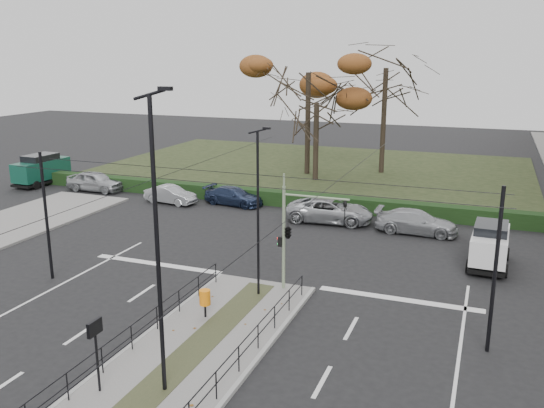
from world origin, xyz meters
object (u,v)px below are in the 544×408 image
at_px(parked_car_third, 234,196).
at_px(white_van, 490,244).
at_px(parked_car_fifth, 416,222).
at_px(streetlamp_median_near, 158,246).
at_px(green_van, 41,169).
at_px(rust_tree, 309,72).
at_px(parked_car_first, 95,181).
at_px(parked_car_second, 171,195).
at_px(traffic_light, 290,230).
at_px(parked_car_fourth, 330,210).
at_px(info_panel, 95,336).
at_px(bare_tree_center, 386,76).
at_px(streetlamp_median_far, 258,212).
at_px(litter_bin, 205,298).
at_px(bare_tree_near, 317,109).

distance_m(parked_car_third, white_van, 18.07).
bearing_deg(parked_car_fifth, white_van, -136.39).
bearing_deg(streetlamp_median_near, green_van, 138.13).
bearing_deg(rust_tree, parked_car_first, -138.20).
distance_m(parked_car_second, white_van, 21.84).
relative_size(traffic_light, parked_car_fourth, 0.86).
relative_size(info_panel, parked_car_first, 0.52).
bearing_deg(info_panel, traffic_light, 73.75).
height_order(parked_car_third, bare_tree_center, bare_tree_center).
relative_size(streetlamp_median_far, parked_car_third, 1.69).
bearing_deg(streetlamp_median_near, litter_bin, 103.51).
distance_m(bare_tree_center, bare_tree_near, 7.24).
bearing_deg(green_van, parked_car_fourth, -5.07).
xyz_separation_m(traffic_light, parked_car_fifth, (4.11, 10.83, -2.15)).
relative_size(white_van, bare_tree_center, 0.34).
relative_size(parked_car_first, white_van, 1.11).
bearing_deg(info_panel, parked_car_first, 127.71).
distance_m(streetlamp_median_near, bare_tree_center, 36.88).
relative_size(white_van, green_van, 0.82).
distance_m(traffic_light, parked_car_third, 15.83).
xyz_separation_m(parked_car_second, white_van, (21.18, -5.32, 0.53)).
bearing_deg(parked_car_fifth, litter_bin, 157.30).
distance_m(litter_bin, bare_tree_near, 27.36).
xyz_separation_m(streetlamp_median_far, rust_tree, (-6.07, 26.04, 4.93)).
xyz_separation_m(streetlamp_median_far, bare_tree_near, (-4.65, 23.86, 2.14)).
relative_size(rust_tree, bare_tree_near, 1.35).
bearing_deg(litter_bin, white_van, 45.14).
height_order(traffic_light, parked_car_third, traffic_light).
relative_size(traffic_light, parked_car_third, 1.08).
xyz_separation_m(info_panel, streetlamp_median_far, (1.79, 8.59, 1.83)).
distance_m(green_van, parked_car_fifth, 30.12).
relative_size(litter_bin, streetlamp_median_near, 0.12).
bearing_deg(green_van, bare_tree_near, 24.75).
relative_size(info_panel, bare_tree_near, 0.28).
distance_m(streetlamp_median_far, parked_car_fourth, 12.73).
xyz_separation_m(parked_car_first, bare_tree_near, (14.72, 9.71, 5.19)).
bearing_deg(traffic_light, rust_tree, 105.84).
distance_m(parked_car_third, bare_tree_center, 18.36).
xyz_separation_m(streetlamp_median_near, parked_car_second, (-12.06, 20.70, -4.20)).
bearing_deg(rust_tree, info_panel, -82.96).
height_order(parked_car_first, parked_car_fourth, parked_car_first).
height_order(litter_bin, rust_tree, rust_tree).
xyz_separation_m(info_panel, streetlamp_median_near, (1.86, 0.77, 2.83)).
bearing_deg(litter_bin, parked_car_third, 111.07).
bearing_deg(green_van, white_van, -11.57).
bearing_deg(parked_car_third, traffic_light, -139.52).
distance_m(white_van, bare_tree_near, 21.91).
relative_size(info_panel, streetlamp_median_near, 0.26).
height_order(streetlamp_median_near, bare_tree_center, bare_tree_center).
xyz_separation_m(streetlamp_median_near, parked_car_third, (-7.72, 21.92, -4.20)).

